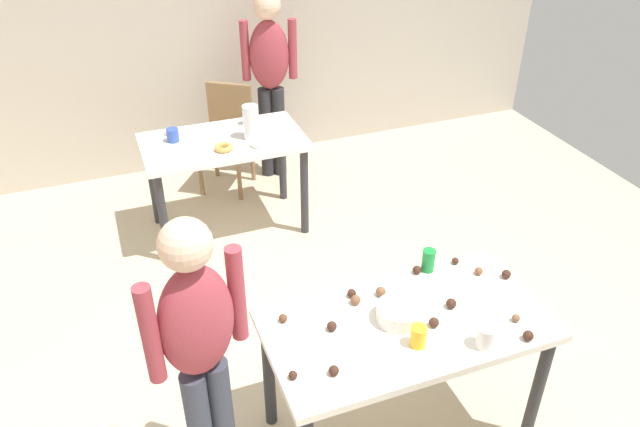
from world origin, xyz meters
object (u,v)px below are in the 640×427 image
Objects in this scene: dining_table_far at (224,154)px; person_girl_near at (200,345)px; mixing_bowl at (399,313)px; pitcher_far at (251,122)px; person_adult_far at (270,71)px; soda_can at (428,260)px; chair_far_table at (227,131)px; dining_table_near at (406,338)px.

person_girl_near is (-0.58, -2.13, 0.26)m from dining_table_far.
dining_table_far is 5.51× the size of mixing_bowl.
person_adult_far is at bearing 63.57° from pitcher_far.
person_girl_near reaches higher than mixing_bowl.
person_girl_near is 2.22m from pitcher_far.
mixing_bowl is 0.41m from soda_can.
pitcher_far is (-0.37, -0.74, -0.08)m from person_adult_far.
person_girl_near reaches higher than soda_can.
chair_far_table is 2.93m from person_girl_near.
dining_table_near is at bearing -86.40° from chair_far_table.
pitcher_far is (-0.15, 2.12, 0.23)m from dining_table_near.
chair_far_table is 0.81m from pitcher_far.
pitcher_far is at bearing -12.69° from dining_table_far.
mixing_bowl is 0.85× the size of pitcher_far.
chair_far_table is 2.59m from soda_can.
person_girl_near is 7.17× the size of mixing_bowl.
soda_can is (1.21, 0.27, -0.09)m from person_girl_near.
soda_can is at bearing -71.37° from dining_table_far.
chair_far_table is 4.16× the size of mixing_bowl.
person_adult_far is (1.15, 2.83, 0.06)m from person_girl_near.
chair_far_table is at bearing 100.16° from soda_can.
pitcher_far is at bearing -116.43° from person_adult_far.
dining_table_far is 1.97m from soda_can.
person_girl_near is 0.95× the size of person_adult_far.
soda_can is at bearing -76.78° from pitcher_far.
mixing_bowl is at bearing -95.04° from person_adult_far.
person_adult_far is 6.45× the size of pitcher_far.
dining_table_far is 0.71m from chair_far_table.
soda_can is at bearing 48.24° from dining_table_near.
person_girl_near reaches higher than pitcher_far.
dining_table_near is 0.44m from soda_can.
dining_table_near is at bearing -85.93° from pitcher_far.
person_adult_far is 0.83m from pitcher_far.
person_girl_near is (-0.93, 0.04, 0.25)m from dining_table_near.
person_girl_near is at bearing -105.35° from dining_table_far.
soda_can is at bearing 12.68° from person_girl_near.
pitcher_far is at bearing 94.07° from dining_table_near.
dining_table_far is 9.46× the size of soda_can.
chair_far_table is at bearing 92.19° from pitcher_far.
person_girl_near is at bearing -167.32° from soda_can.
dining_table_near is 1.13× the size of dining_table_far.
dining_table_far is at bearing 167.31° from pitcher_far.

